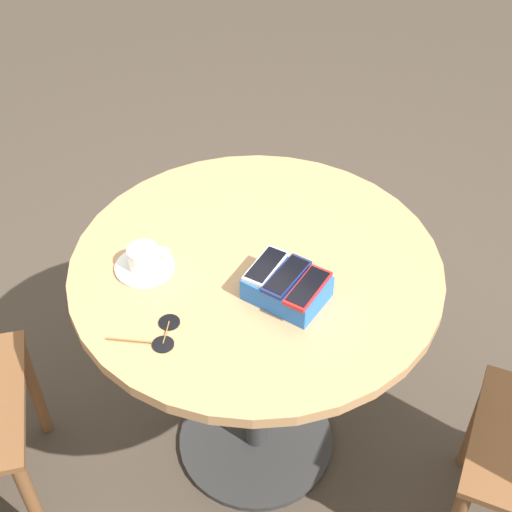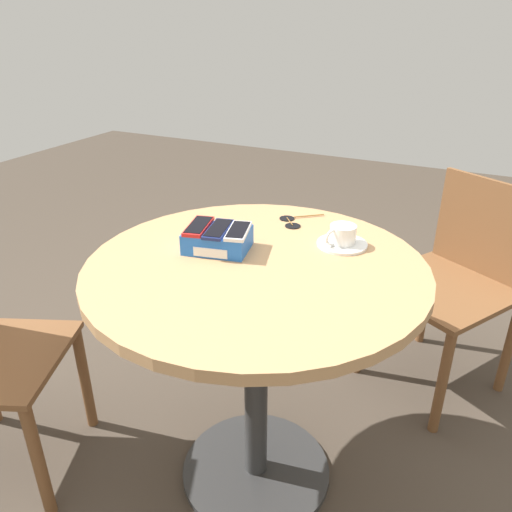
{
  "view_description": "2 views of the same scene",
  "coord_description": "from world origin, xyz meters",
  "views": [
    {
      "loc": [
        -0.9,
        0.87,
        1.94
      ],
      "look_at": [
        0.0,
        0.0,
        0.79
      ],
      "focal_mm": 50.0,
      "sensor_mm": 36.0,
      "label": 1
    },
    {
      "loc": [
        0.51,
        -1.05,
        1.35
      ],
      "look_at": [
        0.0,
        0.0,
        0.79
      ],
      "focal_mm": 35.0,
      "sensor_mm": 36.0,
      "label": 2
    }
  ],
  "objects": [
    {
      "name": "phone_red",
      "position": [
        -0.19,
        0.02,
        0.83
      ],
      "size": [
        0.08,
        0.15,
        0.01
      ],
      "color": "red",
      "rests_on": "phone_box"
    },
    {
      "name": "phone_navy",
      "position": [
        -0.13,
        0.03,
        0.83
      ],
      "size": [
        0.08,
        0.15,
        0.01
      ],
      "color": "navy",
      "rests_on": "phone_box"
    },
    {
      "name": "saucer",
      "position": [
        0.17,
        0.2,
        0.77
      ],
      "size": [
        0.14,
        0.14,
        0.01
      ],
      "primitive_type": "cylinder",
      "color": "white",
      "rests_on": "round_table"
    },
    {
      "name": "round_table",
      "position": [
        0.0,
        0.0,
        0.61
      ],
      "size": [
        0.9,
        0.9,
        0.77
      ],
      "color": "#2D2D2D",
      "rests_on": "ground_plane"
    },
    {
      "name": "chair_near_window",
      "position": [
        0.46,
        0.77,
        0.44
      ],
      "size": [
        0.6,
        0.6,
        0.81
      ],
      "color": "brown",
      "rests_on": "ground_plane"
    },
    {
      "name": "ground_plane",
      "position": [
        0.0,
        0.0,
        0.0
      ],
      "size": [
        8.0,
        8.0,
        0.0
      ],
      "primitive_type": "plane",
      "color": "#42382D"
    },
    {
      "name": "sunglasses",
      "position": [
        -0.02,
        0.31,
        0.77
      ],
      "size": [
        0.12,
        0.15,
        0.01
      ],
      "color": "black",
      "rests_on": "round_table"
    },
    {
      "name": "coffee_cup",
      "position": [
        0.17,
        0.2,
        0.8
      ],
      "size": [
        0.07,
        0.1,
        0.05
      ],
      "color": "white",
      "rests_on": "saucer"
    },
    {
      "name": "phone_box",
      "position": [
        -0.13,
        0.03,
        0.79
      ],
      "size": [
        0.19,
        0.16,
        0.06
      ],
      "color": "blue",
      "rests_on": "round_table"
    },
    {
      "name": "phone_white",
      "position": [
        -0.07,
        0.04,
        0.83
      ],
      "size": [
        0.09,
        0.14,
        0.01
      ],
      "color": "silver",
      "rests_on": "phone_box"
    }
  ]
}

